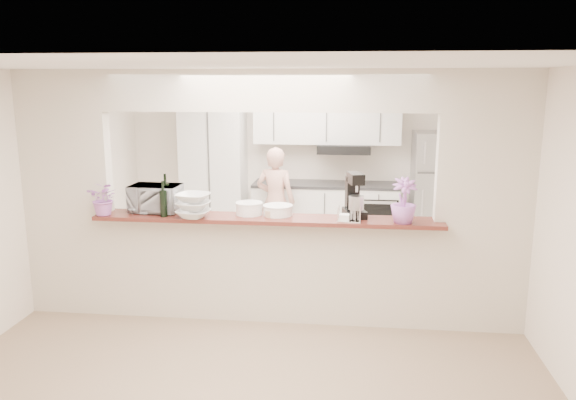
# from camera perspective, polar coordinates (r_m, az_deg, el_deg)

# --- Properties ---
(floor) EXTENTS (6.00, 6.00, 0.00)m
(floor) POSITION_cam_1_polar(r_m,az_deg,el_deg) (5.87, -2.01, -11.99)
(floor) COLOR tan
(floor) RESTS_ON ground
(tile_overlay) EXTENTS (5.00, 2.90, 0.01)m
(tile_overlay) POSITION_cam_1_polar(r_m,az_deg,el_deg) (7.30, -0.22, -7.05)
(tile_overlay) COLOR beige
(tile_overlay) RESTS_ON floor
(partition) EXTENTS (5.00, 0.15, 2.50)m
(partition) POSITION_cam_1_polar(r_m,az_deg,el_deg) (5.44, -2.13, 2.42)
(partition) COLOR beige
(partition) RESTS_ON floor
(bar_counter) EXTENTS (3.40, 0.38, 1.09)m
(bar_counter) POSITION_cam_1_polar(r_m,az_deg,el_deg) (5.66, -2.06, -6.68)
(bar_counter) COLOR beige
(bar_counter) RESTS_ON floor
(kitchen_cabinets) EXTENTS (3.15, 0.62, 2.25)m
(kitchen_cabinets) POSITION_cam_1_polar(r_m,az_deg,el_deg) (8.21, -0.57, 2.08)
(kitchen_cabinets) COLOR silver
(kitchen_cabinets) RESTS_ON floor
(refrigerator) EXTENTS (0.75, 0.70, 1.70)m
(refrigerator) POSITION_cam_1_polar(r_m,az_deg,el_deg) (8.20, 15.07, 0.76)
(refrigerator) COLOR #A3A3A7
(refrigerator) RESTS_ON floor
(flower_left) EXTENTS (0.31, 0.27, 0.33)m
(flower_left) POSITION_cam_1_polar(r_m,az_deg,el_deg) (5.80, -18.17, 0.16)
(flower_left) COLOR #CB6BAC
(flower_left) RESTS_ON bar_counter
(wine_bottle_a) EXTENTS (0.08, 0.08, 0.39)m
(wine_bottle_a) POSITION_cam_1_polar(r_m,az_deg,el_deg) (5.80, -12.31, 0.32)
(wine_bottle_a) COLOR black
(wine_bottle_a) RESTS_ON bar_counter
(wine_bottle_b) EXTENTS (0.07, 0.07, 0.35)m
(wine_bottle_b) POSITION_cam_1_polar(r_m,az_deg,el_deg) (5.59, -12.54, -0.27)
(wine_bottle_b) COLOR black
(wine_bottle_b) RESTS_ON bar_counter
(toaster_oven) EXTENTS (0.50, 0.35, 0.27)m
(toaster_oven) POSITION_cam_1_polar(r_m,az_deg,el_deg) (5.82, -13.30, 0.16)
(toaster_oven) COLOR #B3B4B8
(toaster_oven) RESTS_ON bar_counter
(serving_bowls) EXTENTS (0.37, 0.37, 0.23)m
(serving_bowls) POSITION_cam_1_polar(r_m,az_deg,el_deg) (5.49, -9.60, -0.60)
(serving_bowls) COLOR silver
(serving_bowls) RESTS_ON bar_counter
(plate_stack_a) EXTENTS (0.27, 0.27, 0.12)m
(plate_stack_a) POSITION_cam_1_polar(r_m,az_deg,el_deg) (5.57, -3.96, -0.86)
(plate_stack_a) COLOR white
(plate_stack_a) RESTS_ON bar_counter
(plate_stack_b) EXTENTS (0.29, 0.29, 0.10)m
(plate_stack_b) POSITION_cam_1_polar(r_m,az_deg,el_deg) (5.53, -1.03, -1.04)
(plate_stack_b) COLOR white
(plate_stack_b) RESTS_ON bar_counter
(red_bowl) EXTENTS (0.14, 0.14, 0.07)m
(red_bowl) POSITION_cam_1_polar(r_m,az_deg,el_deg) (5.62, -3.49, -1.04)
(red_bowl) COLOR maroon
(red_bowl) RESTS_ON bar_counter
(tan_bowl) EXTENTS (0.14, 0.14, 0.07)m
(tan_bowl) POSITION_cam_1_polar(r_m,az_deg,el_deg) (5.48, -1.63, -1.35)
(tan_bowl) COLOR tan
(tan_bowl) RESTS_ON bar_counter
(utensil_caddy) EXTENTS (0.23, 0.14, 0.21)m
(utensil_caddy) POSITION_cam_1_polar(r_m,az_deg,el_deg) (5.30, 6.24, -1.29)
(utensil_caddy) COLOR silver
(utensil_caddy) RESTS_ON bar_counter
(stand_mixer) EXTENTS (0.25, 0.33, 0.43)m
(stand_mixer) POSITION_cam_1_polar(r_m,az_deg,el_deg) (5.48, 6.77, 0.31)
(stand_mixer) COLOR black
(stand_mixer) RESTS_ON bar_counter
(flower_right) EXTENTS (0.28, 0.28, 0.42)m
(flower_right) POSITION_cam_1_polar(r_m,az_deg,el_deg) (5.31, 11.68, -0.06)
(flower_right) COLOR #C06BC7
(flower_right) RESTS_ON bar_counter
(person) EXTENTS (0.61, 0.46, 1.51)m
(person) POSITION_cam_1_polar(r_m,az_deg,el_deg) (7.73, -1.27, -0.22)
(person) COLOR tan
(person) RESTS_ON floor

